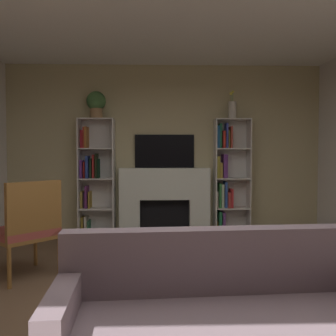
{
  "coord_description": "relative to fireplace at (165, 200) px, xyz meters",
  "views": [
    {
      "loc": [
        -0.13,
        -2.88,
        1.36
      ],
      "look_at": [
        0.0,
        1.25,
        1.2
      ],
      "focal_mm": 39.0,
      "sensor_mm": 36.0,
      "label": 1
    }
  ],
  "objects": [
    {
      "name": "wall_back_accent",
      "position": [
        0.0,
        0.15,
        0.81
      ],
      "size": [
        5.26,
        0.06,
        2.81
      ],
      "primitive_type": "cube",
      "color": "tan",
      "rests_on": "ground_plane"
    },
    {
      "name": "bookshelf_right",
      "position": [
        1.02,
        0.0,
        0.36
      ],
      "size": [
        0.57,
        0.31,
        1.92
      ],
      "color": "silver",
      "rests_on": "ground_plane"
    },
    {
      "name": "couch",
      "position": [
        0.29,
        -3.81,
        -0.31
      ],
      "size": [
        2.08,
        0.94,
        0.87
      ],
      "color": "slate",
      "rests_on": "ground_plane"
    },
    {
      "name": "armchair",
      "position": [
        -1.55,
        -1.9,
        -0.04
      ],
      "size": [
        0.84,
        0.84,
        1.07
      ],
      "color": "brown",
      "rests_on": "ground_plane"
    },
    {
      "name": "fireplace",
      "position": [
        0.0,
        0.0,
        0.0
      ],
      "size": [
        1.56,
        0.53,
        1.13
      ],
      "color": "white",
      "rests_on": "ground_plane"
    },
    {
      "name": "potted_plant",
      "position": [
        -1.09,
        -0.03,
        1.57
      ],
      "size": [
        0.31,
        0.31,
        0.43
      ],
      "color": "#9D764D",
      "rests_on": "bookshelf_left"
    },
    {
      "name": "vase_with_flowers",
      "position": [
        1.09,
        -0.03,
        1.47
      ],
      "size": [
        0.13,
        0.13,
        0.46
      ],
      "color": "beige",
      "rests_on": "bookshelf_right"
    },
    {
      "name": "coffee_table",
      "position": [
        0.3,
        -3.05,
        -0.23
      ],
      "size": [
        0.81,
        0.53,
        0.43
      ],
      "color": "#8A7552",
      "rests_on": "ground_plane"
    },
    {
      "name": "ground_plane",
      "position": [
        0.0,
        -3.02,
        -0.6
      ],
      "size": [
        7.52,
        7.52,
        0.0
      ],
      "primitive_type": "plane",
      "color": "brown"
    },
    {
      "name": "tv",
      "position": [
        0.0,
        0.09,
        0.8
      ],
      "size": [
        0.97,
        0.06,
        0.54
      ],
      "primitive_type": "cube",
      "color": "black",
      "rests_on": "fireplace"
    },
    {
      "name": "bookshelf_left",
      "position": [
        -1.15,
        0.01,
        0.36
      ],
      "size": [
        0.57,
        0.3,
        1.92
      ],
      "color": "silver",
      "rests_on": "ground_plane"
    }
  ]
}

